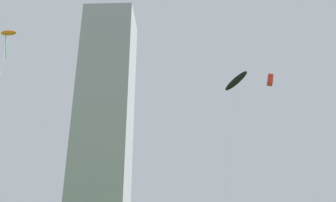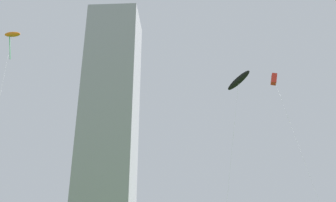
% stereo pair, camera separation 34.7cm
% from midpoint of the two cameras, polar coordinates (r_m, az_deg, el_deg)
% --- Properties ---
extents(kite_flying_1, '(4.41, 2.30, 19.36)m').
position_cam_midpoint_polar(kite_flying_1, '(39.19, 11.26, 3.17)').
color(kite_flying_1, silver).
rests_on(kite_flying_1, ground).
extents(kite_flying_2, '(2.08, 12.29, 25.63)m').
position_cam_midpoint_polar(kite_flying_2, '(54.68, 16.44, 3.27)').
color(kite_flying_2, silver).
rests_on(kite_flying_2, ground).
extents(kite_flying_3, '(7.54, 10.50, 30.15)m').
position_cam_midpoint_polar(kite_flying_3, '(55.35, -23.04, 9.52)').
color(kite_flying_3, silver).
rests_on(kite_flying_3, ground).
extents(distant_highrise_0, '(23.54, 23.34, 106.82)m').
position_cam_midpoint_polar(distant_highrise_0, '(159.07, -9.06, -3.21)').
color(distant_highrise_0, '#939399').
rests_on(distant_highrise_0, ground).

